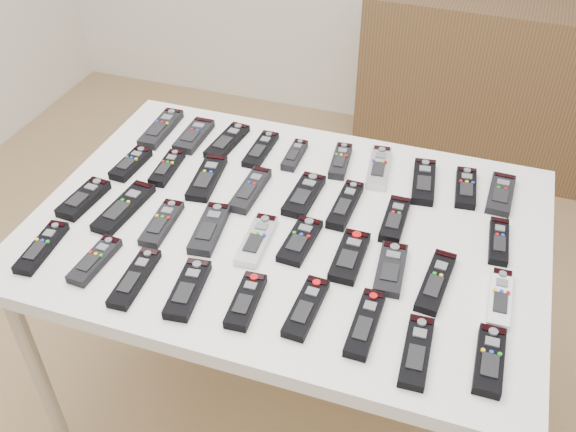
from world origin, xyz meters
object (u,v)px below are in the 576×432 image
(remote_18, at_px, (84,199))
(remote_23, at_px, (300,241))
(remote_15, at_px, (345,205))
(remote_31, at_px, (188,289))
(remote_22, at_px, (257,240))
(remote_24, at_px, (350,256))
(sideboard, at_px, (538,94))
(remote_29, at_px, (95,260))
(remote_10, at_px, (131,164))
(remote_34, at_px, (365,324))
(remote_28, at_px, (42,247))
(remote_4, at_px, (295,155))
(remote_12, at_px, (207,178))
(remote_6, at_px, (379,168))
(remote_1, at_px, (194,136))
(remote_36, at_px, (490,360))
(remote_3, at_px, (261,149))
(remote_19, at_px, (124,207))
(remote_32, at_px, (246,301))
(remote_0, at_px, (161,128))
(remote_2, at_px, (227,141))
(table, at_px, (288,240))
(remote_17, at_px, (499,241))
(remote_21, at_px, (210,229))
(remote_27, at_px, (500,298))
(remote_20, at_px, (162,223))
(remote_14, at_px, (304,195))
(remote_7, at_px, (424,182))
(remote_5, at_px, (340,161))
(remote_26, at_px, (436,282))
(remote_35, at_px, (417,352))
(remote_13, at_px, (250,190))
(remote_9, at_px, (501,194))
(remote_33, at_px, (306,308))
(remote_8, at_px, (466,188))

(remote_18, xyz_separation_m, remote_23, (0.58, 0.03, -0.00))
(remote_15, height_order, remote_31, remote_15)
(remote_22, bearing_deg, remote_24, 1.37)
(sideboard, xyz_separation_m, remote_18, (-1.16, -1.74, 0.39))
(remote_29, bearing_deg, remote_10, 110.41)
(remote_31, relative_size, remote_34, 0.95)
(remote_28, bearing_deg, remote_18, 88.18)
(remote_24, relative_size, remote_31, 0.98)
(remote_4, distance_m, remote_12, 0.26)
(remote_6, xyz_separation_m, remote_24, (0.01, -0.37, -0.00))
(remote_1, relative_size, remote_36, 1.01)
(remote_3, height_order, remote_29, remote_29)
(remote_19, xyz_separation_m, remote_32, (0.41, -0.20, 0.00))
(remote_0, bearing_deg, remote_28, -93.71)
(remote_2, distance_m, remote_10, 0.28)
(remote_4, distance_m, remote_6, 0.24)
(table, xyz_separation_m, remote_1, (-0.38, 0.27, 0.07))
(remote_18, bearing_deg, remote_10, 83.39)
(remote_36, bearing_deg, remote_18, 168.88)
(remote_17, height_order, remote_21, remote_21)
(remote_27, distance_m, remote_31, 0.67)
(remote_12, distance_m, remote_29, 0.39)
(table, bearing_deg, remote_20, -158.47)
(remote_1, bearing_deg, remote_36, -32.44)
(remote_14, bearing_deg, remote_7, 31.66)
(remote_5, bearing_deg, remote_28, -140.73)
(remote_26, relative_size, remote_34, 1.07)
(remote_20, bearing_deg, remote_27, -2.87)
(remote_10, height_order, remote_19, remote_10)
(remote_23, distance_m, remote_26, 0.33)
(remote_14, height_order, remote_19, same)
(remote_4, distance_m, remote_14, 0.19)
(remote_19, bearing_deg, remote_20, -6.81)
(remote_28, height_order, remote_35, same)
(remote_31, xyz_separation_m, remote_32, (0.13, 0.01, -0.00))
(remote_5, bearing_deg, remote_20, -136.59)
(remote_35, bearing_deg, remote_13, 140.01)
(remote_13, distance_m, remote_29, 0.44)
(remote_18, relative_size, remote_31, 0.92)
(remote_3, distance_m, remote_9, 0.66)
(remote_19, relative_size, remote_33, 1.17)
(remote_2, relative_size, remote_31, 1.06)
(remote_7, xyz_separation_m, remote_31, (-0.42, -0.56, 0.00))
(remote_15, height_order, remote_33, remote_15)
(remote_8, relative_size, remote_22, 0.93)
(remote_1, height_order, remote_2, remote_1)
(remote_1, relative_size, remote_5, 1.09)
(sideboard, relative_size, remote_14, 9.12)
(remote_1, xyz_separation_m, remote_2, (0.10, 0.01, -0.00))
(remote_10, bearing_deg, remote_4, 27.56)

